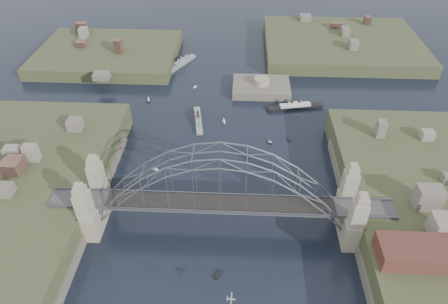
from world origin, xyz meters
TOP-DOWN VIEW (x-y plane):
  - ground at (0.00, 0.00)m, footprint 500.00×500.00m
  - bridge at (0.00, 0.00)m, footprint 84.00×13.80m
  - headland_nw at (-55.00, 95.00)m, footprint 60.00×45.00m
  - headland_ne at (50.00, 110.00)m, footprint 70.00×55.00m
  - fort_island at (12.00, 70.00)m, footprint 22.00×16.00m
  - wharf_shed at (44.00, -14.00)m, footprint 20.00×8.00m
  - naval_cruiser_near at (-10.39, 47.24)m, footprint 4.79×16.34m
  - naval_cruiser_far at (-21.84, 91.02)m, footprint 10.52×16.76m
  - ocean_liner at (24.00, 57.39)m, footprint 20.58×6.90m
  - aeroplane at (3.32, -24.96)m, footprint 1.67×3.15m
  - small_boat_a at (-20.64, 20.82)m, footprint 2.65×2.00m
  - small_boat_b at (14.06, 35.93)m, footprint 1.86×1.23m
  - small_boat_c at (0.22, -14.59)m, footprint 2.15×2.70m
  - small_boat_d at (20.31, 38.12)m, footprint 0.92×2.19m
  - small_boat_e at (-30.38, 60.28)m, footprint 1.17×3.37m
  - small_boat_f at (-1.48, 47.28)m, footprint 1.48×1.67m
  - small_boat_h at (-14.09, 71.27)m, footprint 1.36×1.86m
  - small_boat_i at (33.09, 12.49)m, footprint 1.73×2.52m

SIDE VIEW (x-z plane):
  - fort_island at x=12.00m, z-range -5.04..4.36m
  - ground at x=0.00m, z-range 0.00..0.00m
  - small_boat_c at x=0.22m, z-range -0.08..0.38m
  - small_boat_d at x=20.31m, z-range -0.08..0.38m
  - small_boat_h at x=-14.09m, z-range -0.08..0.38m
  - small_boat_a at x=-20.64m, z-range -0.43..1.00m
  - small_boat_b at x=14.06m, z-range -0.42..1.01m
  - headland_nw at x=-55.00m, z-range -4.00..5.00m
  - small_boat_e at x=-30.38m, z-range -0.49..1.89m
  - headland_ne at x=50.00m, z-range -4.00..5.50m
  - naval_cruiser_near at x=-10.39m, z-range -1.68..3.18m
  - ocean_liner at x=24.00m, z-range -1.73..3.29m
  - small_boat_i at x=33.09m, z-range -0.33..2.05m
  - naval_cruiser_far at x=-21.84m, z-range -2.06..3.92m
  - small_boat_f at x=-1.48m, z-range -0.17..2.20m
  - aeroplane at x=3.32m, z-range 6.96..7.42m
  - wharf_shed at x=44.00m, z-range 8.00..12.00m
  - bridge at x=0.00m, z-range 0.02..24.62m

